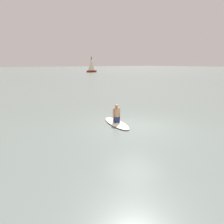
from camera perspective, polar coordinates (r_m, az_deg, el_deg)
ground_plane at (r=11.65m, az=5.72°, el=-3.59°), size 400.00×400.00×0.00m
surfboard at (r=11.99m, az=1.14°, el=-2.82°), size 2.88×1.51×0.10m
person_paddler at (r=11.88m, az=1.15°, el=-0.53°), size 0.38×0.43×0.97m
sailboat_distant at (r=83.09m, az=-5.22°, el=11.75°), size 2.51×3.57×5.45m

